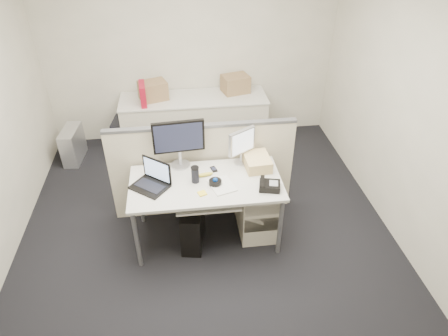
{
  "coord_description": "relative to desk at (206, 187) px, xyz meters",
  "views": [
    {
      "loc": [
        -0.21,
        -3.13,
        3.1
      ],
      "look_at": [
        0.2,
        0.15,
        0.78
      ],
      "focal_mm": 32.0,
      "sensor_mm": 36.0,
      "label": 1
    }
  ],
  "objects": [
    {
      "name": "floor",
      "position": [
        0.0,
        0.0,
        -0.67
      ],
      "size": [
        4.0,
        4.5,
        0.01
      ],
      "primitive_type": "cube",
      "color": "black",
      "rests_on": "ground"
    },
    {
      "name": "wall_back",
      "position": [
        0.0,
        2.25,
        0.69
      ],
      "size": [
        4.0,
        0.02,
        2.7
      ],
      "primitive_type": "cube",
      "color": "#B6B19D",
      "rests_on": "ground"
    },
    {
      "name": "wall_right",
      "position": [
        2.0,
        0.0,
        0.69
      ],
      "size": [
        0.02,
        4.5,
        2.7
      ],
      "primitive_type": "cube",
      "color": "#B6B19D",
      "rests_on": "ground"
    },
    {
      "name": "desk",
      "position": [
        0.0,
        0.0,
        0.0
      ],
      "size": [
        1.5,
        0.75,
        0.73
      ],
      "color": "silver",
      "rests_on": "floor"
    },
    {
      "name": "keyboard_tray",
      "position": [
        0.0,
        -0.18,
        -0.04
      ],
      "size": [
        0.62,
        0.32,
        0.02
      ],
      "primitive_type": "cube",
      "color": "silver",
      "rests_on": "desk"
    },
    {
      "name": "drawer_pedestal",
      "position": [
        0.55,
        0.05,
        -0.34
      ],
      "size": [
        0.4,
        0.55,
        0.65
      ],
      "primitive_type": "cube",
      "color": "beige",
      "rests_on": "floor"
    },
    {
      "name": "cubicle_partition",
      "position": [
        0.0,
        0.45,
        -0.11
      ],
      "size": [
        2.0,
        0.06,
        1.1
      ],
      "primitive_type": "cube",
      "color": "beige",
      "rests_on": "floor"
    },
    {
      "name": "back_counter",
      "position": [
        0.0,
        1.93,
        -0.3
      ],
      "size": [
        2.0,
        0.6,
        0.72
      ],
      "primitive_type": "cube",
      "color": "beige",
      "rests_on": "floor"
    },
    {
      "name": "monitor_main",
      "position": [
        -0.23,
        0.32,
        0.33
      ],
      "size": [
        0.53,
        0.24,
        0.52
      ],
      "primitive_type": "cube",
      "rotation": [
        0.0,
        0.0,
        0.07
      ],
      "color": "black",
      "rests_on": "desk"
    },
    {
      "name": "monitor_small",
      "position": [
        0.4,
        0.29,
        0.26
      ],
      "size": [
        0.35,
        0.3,
        0.39
      ],
      "primitive_type": "cube",
      "rotation": [
        0.0,
        0.0,
        0.55
      ],
      "color": "#B7B7BC",
      "rests_on": "desk"
    },
    {
      "name": "laptop",
      "position": [
        -0.54,
        -0.02,
        0.19
      ],
      "size": [
        0.42,
        0.41,
        0.25
      ],
      "primitive_type": "cube",
      "rotation": [
        0.0,
        0.0,
        -0.68
      ],
      "color": "black",
      "rests_on": "desk"
    },
    {
      "name": "trackball",
      "position": [
        0.09,
        -0.05,
        0.09
      ],
      "size": [
        0.13,
        0.13,
        0.05
      ],
      "primitive_type": "cylinder",
      "rotation": [
        0.0,
        0.0,
        0.03
      ],
      "color": "black",
      "rests_on": "desk"
    },
    {
      "name": "desk_phone",
      "position": [
        0.6,
        -0.18,
        0.1
      ],
      "size": [
        0.23,
        0.2,
        0.06
      ],
      "primitive_type": "cube",
      "rotation": [
        0.0,
        0.0,
        -0.23
      ],
      "color": "black",
      "rests_on": "desk"
    },
    {
      "name": "paper_stack",
      "position": [
        0.15,
        -0.08,
        0.07
      ],
      "size": [
        0.29,
        0.32,
        0.01
      ],
      "primitive_type": "cube",
      "rotation": [
        0.0,
        0.0,
        0.3
      ],
      "color": "silver",
      "rests_on": "desk"
    },
    {
      "name": "sticky_pad",
      "position": [
        -0.05,
        -0.18,
        0.07
      ],
      "size": [
        0.1,
        0.1,
        0.01
      ],
      "primitive_type": "cube",
      "rotation": [
        0.0,
        0.0,
        0.34
      ],
      "color": "yellow",
      "rests_on": "desk"
    },
    {
      "name": "travel_mug",
      "position": [
        -0.1,
        0.02,
        0.15
      ],
      "size": [
        0.1,
        0.1,
        0.16
      ],
      "primitive_type": "cylinder",
      "rotation": [
        0.0,
        0.0,
        0.31
      ],
      "color": "black",
      "rests_on": "desk"
    },
    {
      "name": "banana",
      "position": [
        0.0,
        0.1,
        0.08
      ],
      "size": [
        0.18,
        0.07,
        0.04
      ],
      "primitive_type": "ellipsoid",
      "rotation": [
        0.0,
        0.0,
        0.19
      ],
      "color": "yellow",
      "rests_on": "desk"
    },
    {
      "name": "cellphone",
      "position": [
        0.1,
        0.2,
        0.07
      ],
      "size": [
        0.07,
        0.1,
        0.01
      ],
      "primitive_type": "cube",
      "rotation": [
        0.0,
        0.0,
        0.27
      ],
      "color": "black",
      "rests_on": "desk"
    },
    {
      "name": "manila_folders",
      "position": [
        0.55,
        0.2,
        0.13
      ],
      "size": [
        0.27,
        0.34,
        0.12
      ],
      "primitive_type": "cube",
      "rotation": [
        0.0,
        0.0,
        0.06
      ],
      "color": "#E3B982",
      "rests_on": "desk"
    },
    {
      "name": "keyboard",
      "position": [
        0.05,
        -0.15,
        -0.02
      ],
      "size": [
        0.41,
        0.18,
        0.02
      ],
      "primitive_type": "cube",
      "rotation": [
        0.0,
        0.0,
        0.1
      ],
      "color": "black",
      "rests_on": "keyboard_tray"
    },
    {
      "name": "pc_tower_desk",
      "position": [
        -0.15,
        -0.05,
        -0.43
      ],
      "size": [
        0.29,
        0.53,
        0.47
      ],
      "primitive_type": "cube",
      "rotation": [
        0.0,
        0.0,
        -0.18
      ],
      "color": "black",
      "rests_on": "floor"
    },
    {
      "name": "pc_tower_spare_dark",
      "position": [
        -1.05,
        2.03,
        -0.45
      ],
      "size": [
        0.25,
        0.48,
        0.43
      ],
      "primitive_type": "cube",
      "rotation": [
        0.0,
        0.0,
        -0.14
      ],
      "color": "black",
      "rests_on": "floor"
    },
    {
      "name": "pc_tower_spare_silver",
      "position": [
        -1.69,
        1.73,
        -0.43
      ],
      "size": [
        0.25,
        0.51,
        0.46
      ],
      "primitive_type": "cube",
      "rotation": [
        0.0,
        0.0,
        -0.1
      ],
      "color": "#B7B7BC",
      "rests_on": "floor"
    },
    {
      "name": "cardboard_box_left",
      "position": [
        -0.54,
        1.95,
        0.19
      ],
      "size": [
        0.42,
        0.37,
        0.27
      ],
      "primitive_type": "cube",
      "rotation": [
        0.0,
        0.0,
        0.32
      ],
      "color": "#91714B",
      "rests_on": "back_counter"
    },
    {
      "name": "cardboard_box_right",
      "position": [
        0.6,
        2.05,
        0.18
      ],
      "size": [
        0.42,
        0.36,
        0.26
      ],
      "primitive_type": "cube",
      "rotation": [
        0.0,
        0.0,
        0.25
      ],
      "color": "#91714B",
      "rests_on": "back_counter"
    },
    {
      "name": "red_binder",
      "position": [
        -0.67,
        1.83,
        0.21
      ],
      "size": [
        0.1,
        0.33,
        0.3
      ],
      "primitive_type": "cube",
      "rotation": [
        0.0,
        0.0,
        0.08
      ],
      "color": "maroon",
      "rests_on": "back_counter"
    }
  ]
}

